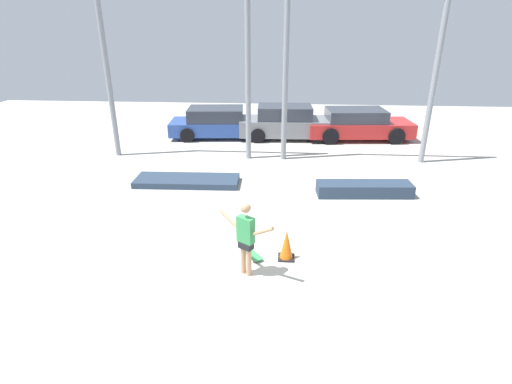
{
  "coord_description": "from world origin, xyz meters",
  "views": [
    {
      "loc": [
        0.7,
        -7.9,
        4.77
      ],
      "look_at": [
        -0.01,
        1.64,
        0.72
      ],
      "focal_mm": 28.0,
      "sensor_mm": 36.0,
      "label": 1
    }
  ],
  "objects_px": {
    "skateboard": "(251,253)",
    "traffic_cone": "(287,245)",
    "parked_car_red": "(358,124)",
    "skateboarder": "(246,235)",
    "manual_pad": "(187,181)",
    "parked_car_grey": "(287,123)",
    "grind_box": "(364,189)",
    "parked_car_blue": "(219,123)"
  },
  "relations": [
    {
      "from": "parked_car_blue",
      "to": "parked_car_red",
      "type": "bearing_deg",
      "value": -4.0
    },
    {
      "from": "parked_car_blue",
      "to": "parked_car_red",
      "type": "distance_m",
      "value": 6.2
    },
    {
      "from": "grind_box",
      "to": "manual_pad",
      "type": "height_order",
      "value": "grind_box"
    },
    {
      "from": "skateboarder",
      "to": "skateboard",
      "type": "relative_size",
      "value": 2.23
    },
    {
      "from": "grind_box",
      "to": "manual_pad",
      "type": "relative_size",
      "value": 0.85
    },
    {
      "from": "manual_pad",
      "to": "parked_car_grey",
      "type": "bearing_deg",
      "value": 61.26
    },
    {
      "from": "skateboarder",
      "to": "manual_pad",
      "type": "bearing_deg",
      "value": 149.16
    },
    {
      "from": "parked_car_grey",
      "to": "traffic_cone",
      "type": "bearing_deg",
      "value": -92.16
    },
    {
      "from": "skateboard",
      "to": "traffic_cone",
      "type": "relative_size",
      "value": 1.04
    },
    {
      "from": "parked_car_blue",
      "to": "traffic_cone",
      "type": "relative_size",
      "value": 6.59
    },
    {
      "from": "parked_car_grey",
      "to": "grind_box",
      "type": "bearing_deg",
      "value": -72.1
    },
    {
      "from": "traffic_cone",
      "to": "skateboard",
      "type": "bearing_deg",
      "value": 175.81
    },
    {
      "from": "skateboard",
      "to": "traffic_cone",
      "type": "height_order",
      "value": "traffic_cone"
    },
    {
      "from": "skateboard",
      "to": "manual_pad",
      "type": "distance_m",
      "value": 4.81
    },
    {
      "from": "manual_pad",
      "to": "parked_car_blue",
      "type": "bearing_deg",
      "value": 88.85
    },
    {
      "from": "parked_car_blue",
      "to": "parked_car_red",
      "type": "height_order",
      "value": "parked_car_red"
    },
    {
      "from": "parked_car_red",
      "to": "skateboard",
      "type": "bearing_deg",
      "value": -115.91
    },
    {
      "from": "parked_car_red",
      "to": "grind_box",
      "type": "bearing_deg",
      "value": -101.81
    },
    {
      "from": "manual_pad",
      "to": "parked_car_grey",
      "type": "distance_m",
      "value": 6.67
    },
    {
      "from": "manual_pad",
      "to": "traffic_cone",
      "type": "height_order",
      "value": "traffic_cone"
    },
    {
      "from": "skateboard",
      "to": "grind_box",
      "type": "xyz_separation_m",
      "value": [
        3.11,
        3.64,
        0.13
      ]
    },
    {
      "from": "grind_box",
      "to": "manual_pad",
      "type": "bearing_deg",
      "value": 174.56
    },
    {
      "from": "parked_car_blue",
      "to": "manual_pad",
      "type": "bearing_deg",
      "value": -96.25
    },
    {
      "from": "skateboard",
      "to": "parked_car_red",
      "type": "distance_m",
      "value": 10.85
    },
    {
      "from": "parked_car_blue",
      "to": "skateboard",
      "type": "bearing_deg",
      "value": -82.13
    },
    {
      "from": "grind_box",
      "to": "parked_car_blue",
      "type": "bearing_deg",
      "value": 130.42
    },
    {
      "from": "traffic_cone",
      "to": "skateboarder",
      "type": "bearing_deg",
      "value": -141.56
    },
    {
      "from": "skateboarder",
      "to": "manual_pad",
      "type": "height_order",
      "value": "skateboarder"
    },
    {
      "from": "parked_car_blue",
      "to": "parked_car_grey",
      "type": "height_order",
      "value": "parked_car_grey"
    },
    {
      "from": "manual_pad",
      "to": "parked_car_red",
      "type": "distance_m",
      "value": 8.69
    },
    {
      "from": "skateboarder",
      "to": "traffic_cone",
      "type": "height_order",
      "value": "skateboarder"
    },
    {
      "from": "grind_box",
      "to": "parked_car_grey",
      "type": "distance_m",
      "value": 6.78
    },
    {
      "from": "parked_car_red",
      "to": "traffic_cone",
      "type": "height_order",
      "value": "parked_car_red"
    },
    {
      "from": "skateboard",
      "to": "traffic_cone",
      "type": "bearing_deg",
      "value": 49.55
    },
    {
      "from": "parked_car_grey",
      "to": "traffic_cone",
      "type": "distance_m",
      "value": 10.05
    },
    {
      "from": "parked_car_grey",
      "to": "parked_car_red",
      "type": "height_order",
      "value": "parked_car_grey"
    },
    {
      "from": "skateboarder",
      "to": "manual_pad",
      "type": "distance_m",
      "value": 5.49
    },
    {
      "from": "skateboard",
      "to": "traffic_cone",
      "type": "distance_m",
      "value": 0.84
    },
    {
      "from": "skateboard",
      "to": "parked_car_red",
      "type": "relative_size",
      "value": 0.15
    },
    {
      "from": "grind_box",
      "to": "parked_car_blue",
      "type": "height_order",
      "value": "parked_car_blue"
    },
    {
      "from": "parked_car_grey",
      "to": "parked_car_red",
      "type": "bearing_deg",
      "value": -0.12
    },
    {
      "from": "parked_car_blue",
      "to": "skateboarder",
      "type": "bearing_deg",
      "value": -83.12
    }
  ]
}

